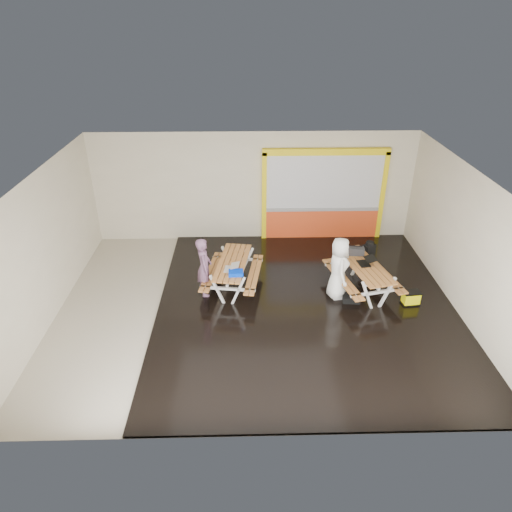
{
  "coord_description": "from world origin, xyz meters",
  "views": [
    {
      "loc": [
        -0.26,
        -9.66,
        6.79
      ],
      "look_at": [
        0.0,
        0.9,
        1.0
      ],
      "focal_mm": 32.27,
      "sensor_mm": 36.0,
      "label": 1
    }
  ],
  "objects_px": {
    "picnic_table_left": "(233,268)",
    "person_right": "(339,268)",
    "fluke_bag": "(411,298)",
    "picnic_table_right": "(363,271)",
    "blue_pouch": "(236,273)",
    "person_left": "(204,267)",
    "dark_case": "(351,298)",
    "laptop_left": "(231,268)",
    "backpack": "(369,251)",
    "laptop_right": "(366,262)",
    "toolbox": "(355,251)"
  },
  "relations": [
    {
      "from": "laptop_left",
      "to": "laptop_right",
      "type": "bearing_deg",
      "value": 2.94
    },
    {
      "from": "picnic_table_right",
      "to": "backpack",
      "type": "height_order",
      "value": "backpack"
    },
    {
      "from": "picnic_table_left",
      "to": "dark_case",
      "type": "height_order",
      "value": "picnic_table_left"
    },
    {
      "from": "picnic_table_right",
      "to": "blue_pouch",
      "type": "height_order",
      "value": "blue_pouch"
    },
    {
      "from": "person_left",
      "to": "laptop_left",
      "type": "bearing_deg",
      "value": -103.15
    },
    {
      "from": "person_right",
      "to": "backpack",
      "type": "distance_m",
      "value": 1.56
    },
    {
      "from": "picnic_table_left",
      "to": "laptop_left",
      "type": "bearing_deg",
      "value": -93.29
    },
    {
      "from": "laptop_left",
      "to": "blue_pouch",
      "type": "bearing_deg",
      "value": -65.04
    },
    {
      "from": "toolbox",
      "to": "backpack",
      "type": "xyz_separation_m",
      "value": [
        0.47,
        0.33,
        -0.19
      ]
    },
    {
      "from": "laptop_right",
      "to": "fluke_bag",
      "type": "distance_m",
      "value": 1.44
    },
    {
      "from": "person_right",
      "to": "laptop_right",
      "type": "relative_size",
      "value": 3.5
    },
    {
      "from": "person_left",
      "to": "dark_case",
      "type": "height_order",
      "value": "person_left"
    },
    {
      "from": "picnic_table_left",
      "to": "picnic_table_right",
      "type": "height_order",
      "value": "picnic_table_right"
    },
    {
      "from": "picnic_table_left",
      "to": "laptop_left",
      "type": "relative_size",
      "value": 5.38
    },
    {
      "from": "picnic_table_left",
      "to": "blue_pouch",
      "type": "distance_m",
      "value": 0.72
    },
    {
      "from": "person_right",
      "to": "toolbox",
      "type": "distance_m",
      "value": 1.0
    },
    {
      "from": "laptop_right",
      "to": "toolbox",
      "type": "xyz_separation_m",
      "value": [
        -0.17,
        0.52,
        0.05
      ]
    },
    {
      "from": "person_right",
      "to": "laptop_left",
      "type": "bearing_deg",
      "value": 85.39
    },
    {
      "from": "blue_pouch",
      "to": "fluke_bag",
      "type": "distance_m",
      "value": 4.5
    },
    {
      "from": "picnic_table_left",
      "to": "toolbox",
      "type": "relative_size",
      "value": 4.75
    },
    {
      "from": "blue_pouch",
      "to": "backpack",
      "type": "bearing_deg",
      "value": 19.4
    },
    {
      "from": "fluke_bag",
      "to": "dark_case",
      "type": "bearing_deg",
      "value": 173.28
    },
    {
      "from": "picnic_table_right",
      "to": "laptop_left",
      "type": "relative_size",
      "value": 5.71
    },
    {
      "from": "person_right",
      "to": "fluke_bag",
      "type": "xyz_separation_m",
      "value": [
        1.83,
        -0.43,
        -0.66
      ]
    },
    {
      "from": "laptop_right",
      "to": "person_right",
      "type": "bearing_deg",
      "value": -160.17
    },
    {
      "from": "person_left",
      "to": "blue_pouch",
      "type": "distance_m",
      "value": 0.89
    },
    {
      "from": "laptop_left",
      "to": "backpack",
      "type": "distance_m",
      "value": 3.94
    },
    {
      "from": "laptop_left",
      "to": "fluke_bag",
      "type": "bearing_deg",
      "value": -6.58
    },
    {
      "from": "picnic_table_left",
      "to": "person_right",
      "type": "xyz_separation_m",
      "value": [
        2.71,
        -0.5,
        0.25
      ]
    },
    {
      "from": "picnic_table_left",
      "to": "backpack",
      "type": "relative_size",
      "value": 4.05
    },
    {
      "from": "laptop_left",
      "to": "fluke_bag",
      "type": "distance_m",
      "value": 4.65
    },
    {
      "from": "toolbox",
      "to": "person_right",
      "type": "bearing_deg",
      "value": -126.76
    },
    {
      "from": "laptop_right",
      "to": "picnic_table_right",
      "type": "bearing_deg",
      "value": -140.64
    },
    {
      "from": "picnic_table_right",
      "to": "person_left",
      "type": "distance_m",
      "value": 4.16
    },
    {
      "from": "blue_pouch",
      "to": "person_left",
      "type": "bearing_deg",
      "value": 157.08
    },
    {
      "from": "picnic_table_left",
      "to": "person_right",
      "type": "height_order",
      "value": "person_right"
    },
    {
      "from": "picnic_table_right",
      "to": "blue_pouch",
      "type": "relative_size",
      "value": 6.6
    },
    {
      "from": "laptop_right",
      "to": "blue_pouch",
      "type": "xyz_separation_m",
      "value": [
        -3.39,
        -0.44,
        -0.02
      ]
    },
    {
      "from": "person_left",
      "to": "backpack",
      "type": "height_order",
      "value": "person_left"
    },
    {
      "from": "person_left",
      "to": "toolbox",
      "type": "bearing_deg",
      "value": -87.53
    },
    {
      "from": "picnic_table_right",
      "to": "person_right",
      "type": "bearing_deg",
      "value": -161.93
    },
    {
      "from": "person_left",
      "to": "laptop_right",
      "type": "height_order",
      "value": "person_left"
    },
    {
      "from": "dark_case",
      "to": "picnic_table_left",
      "type": "bearing_deg",
      "value": 166.09
    },
    {
      "from": "person_left",
      "to": "dark_case",
      "type": "xyz_separation_m",
      "value": [
        3.78,
        -0.44,
        -0.73
      ]
    },
    {
      "from": "person_right",
      "to": "laptop_right",
      "type": "xyz_separation_m",
      "value": [
        0.77,
        0.28,
        0.02
      ]
    },
    {
      "from": "backpack",
      "to": "person_left",
      "type": "bearing_deg",
      "value": -168.1
    },
    {
      "from": "dark_case",
      "to": "laptop_right",
      "type": "bearing_deg",
      "value": 51.2
    },
    {
      "from": "picnic_table_right",
      "to": "fluke_bag",
      "type": "bearing_deg",
      "value": -30.82
    },
    {
      "from": "picnic_table_right",
      "to": "person_right",
      "type": "distance_m",
      "value": 0.79
    },
    {
      "from": "person_left",
      "to": "dark_case",
      "type": "bearing_deg",
      "value": -102.83
    }
  ]
}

